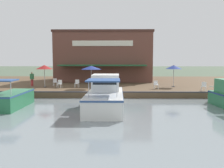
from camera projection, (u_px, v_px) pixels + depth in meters
ground_plane at (101, 99)px, 23.01m from camera, size 220.00×220.00×0.00m
quay_deck at (106, 84)px, 33.92m from camera, size 22.00×56.00×0.60m
quay_edge_fender at (101, 92)px, 23.04m from camera, size 0.20×50.40×0.10m
waterfront_restaurant at (104, 57)px, 36.50m from camera, size 10.16×13.35×6.91m
patio_umbrella_by_entrance at (44, 67)px, 27.26m from camera, size 1.84×1.84×2.48m
patio_umbrella_near_quay_edge at (91, 68)px, 26.24m from camera, size 2.15×2.15×2.42m
patio_umbrella_far_corner at (174, 67)px, 27.60m from camera, size 1.79×1.79×2.45m
cafe_chair_back_row_seat at (204, 86)px, 24.26m from camera, size 0.60×0.60×0.85m
cafe_chair_under_first_umbrella at (60, 83)px, 26.73m from camera, size 0.49×0.49×0.85m
cafe_chair_beside_entrance at (55, 82)px, 28.76m from camera, size 0.59×0.59×0.85m
cafe_chair_far_corner_seat at (77, 83)px, 27.17m from camera, size 0.49×0.49×0.85m
cafe_chair_facing_river at (156, 84)px, 25.82m from camera, size 0.47×0.47×0.85m
person_at_quay_edge at (32, 77)px, 28.65m from camera, size 0.45×0.45×1.60m
motorboat_mid_row at (106, 96)px, 18.60m from camera, size 8.27×2.60×2.44m
motorboat_outer_channel at (15, 98)px, 19.09m from camera, size 5.59×1.76×2.16m
mooring_post at (118, 88)px, 23.23m from camera, size 0.22×0.22×0.77m
tree_upstream_bank at (127, 48)px, 38.83m from camera, size 3.94×3.76×6.80m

